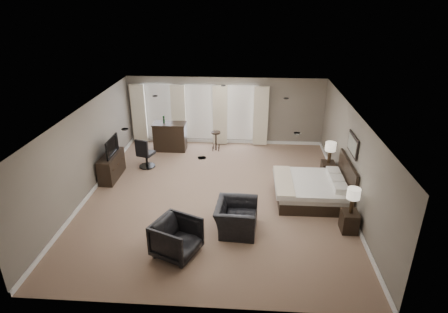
# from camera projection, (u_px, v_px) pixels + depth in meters

# --- Properties ---
(room) EXTENTS (7.60, 8.60, 2.64)m
(room) POSITION_uv_depth(u_px,v_px,m) (216.00, 156.00, 10.51)
(room) COLOR #7F6451
(room) RESTS_ON ground
(window_bay) EXTENTS (5.25, 0.20, 2.30)m
(window_bay) POSITION_uv_depth(u_px,v_px,m) (199.00, 114.00, 14.35)
(window_bay) COLOR silver
(window_bay) RESTS_ON room
(bed) EXTENTS (1.97, 1.88, 1.26)m
(bed) POSITION_uv_depth(u_px,v_px,m) (307.00, 180.00, 10.58)
(bed) COLOR silver
(bed) RESTS_ON ground
(nightstand_near) EXTENTS (0.40, 0.48, 0.53)m
(nightstand_near) POSITION_uv_depth(u_px,v_px,m) (349.00, 221.00, 9.35)
(nightstand_near) COLOR black
(nightstand_near) RESTS_ON ground
(nightstand_far) EXTENTS (0.41, 0.50, 0.54)m
(nightstand_far) POSITION_uv_depth(u_px,v_px,m) (328.00, 170.00, 11.99)
(nightstand_far) COLOR black
(nightstand_far) RESTS_ON ground
(lamp_near) EXTENTS (0.32, 0.32, 0.67)m
(lamp_near) POSITION_uv_depth(u_px,v_px,m) (352.00, 201.00, 9.11)
(lamp_near) COLOR beige
(lamp_near) RESTS_ON nightstand_near
(lamp_far) EXTENTS (0.33, 0.33, 0.69)m
(lamp_far) POSITION_uv_depth(u_px,v_px,m) (330.00, 153.00, 11.74)
(lamp_far) COLOR beige
(lamp_far) RESTS_ON nightstand_far
(wall_art) EXTENTS (0.04, 0.96, 0.56)m
(wall_art) POSITION_uv_depth(u_px,v_px,m) (353.00, 145.00, 10.05)
(wall_art) COLOR slate
(wall_art) RESTS_ON room
(dresser) EXTENTS (0.44, 1.37, 0.80)m
(dresser) POSITION_uv_depth(u_px,v_px,m) (112.00, 166.00, 11.97)
(dresser) COLOR black
(dresser) RESTS_ON ground
(tv) EXTENTS (0.58, 1.00, 0.13)m
(tv) POSITION_uv_depth(u_px,v_px,m) (110.00, 153.00, 11.78)
(tv) COLOR black
(tv) RESTS_ON dresser
(armchair_near) EXTENTS (0.83, 1.20, 1.00)m
(armchair_near) POSITION_uv_depth(u_px,v_px,m) (236.00, 213.00, 9.28)
(armchair_near) COLOR black
(armchair_near) RESTS_ON ground
(armchair_far) EXTENTS (1.17, 1.20, 0.95)m
(armchair_far) POSITION_uv_depth(u_px,v_px,m) (177.00, 237.00, 8.42)
(armchair_far) COLOR black
(armchair_far) RESTS_ON ground
(bar_counter) EXTENTS (1.23, 0.64, 1.07)m
(bar_counter) POSITION_uv_depth(u_px,v_px,m) (170.00, 137.00, 14.01)
(bar_counter) COLOR black
(bar_counter) RESTS_ON ground
(bar_stool_left) EXTENTS (0.44, 0.44, 0.71)m
(bar_stool_left) POSITION_uv_depth(u_px,v_px,m) (168.00, 141.00, 14.06)
(bar_stool_left) COLOR black
(bar_stool_left) RESTS_ON ground
(bar_stool_right) EXTENTS (0.40, 0.40, 0.74)m
(bar_stool_right) POSITION_uv_depth(u_px,v_px,m) (216.00, 141.00, 14.04)
(bar_stool_right) COLOR black
(bar_stool_right) RESTS_ON ground
(desk_chair) EXTENTS (0.68, 0.68, 1.06)m
(desk_chair) POSITION_uv_depth(u_px,v_px,m) (146.00, 153.00, 12.63)
(desk_chair) COLOR black
(desk_chair) RESTS_ON ground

